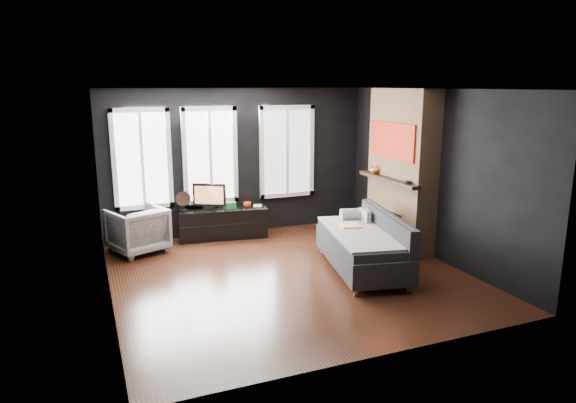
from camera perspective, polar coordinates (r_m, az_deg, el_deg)
name	(u,v)px	position (r m, az deg, el deg)	size (l,w,h in m)	color
floor	(289,275)	(7.68, 0.15, -8.19)	(5.00, 5.00, 0.00)	black
ceiling	(289,89)	(7.17, 0.16, 12.39)	(5.00, 5.00, 0.00)	white
wall_back	(239,162)	(9.64, -5.48, 4.40)	(5.00, 0.02, 2.70)	black
wall_left	(104,200)	(6.79, -19.78, 0.11)	(0.02, 5.00, 2.70)	black
wall_right	(434,175)	(8.55, 15.88, 2.89)	(0.02, 5.00, 2.70)	black
windows	(214,106)	(9.38, -8.22, 10.42)	(4.00, 0.16, 1.76)	white
fireplace	(402,170)	(8.91, 12.51, 3.46)	(0.70, 1.62, 2.70)	#93724C
sofa	(362,242)	(7.83, 8.23, -4.50)	(1.03, 2.06, 0.88)	black
stripe_pillow	(365,220)	(8.35, 8.53, -2.00)	(0.08, 0.33, 0.33)	gray
armchair	(137,228)	(8.93, -16.40, -2.83)	(0.82, 0.77, 0.85)	silver
media_console	(223,223)	(9.50, -7.26, -2.39)	(1.60, 0.50, 0.55)	black
monitor	(209,195)	(9.34, -8.73, 0.74)	(0.61, 0.13, 0.54)	black
desk_fan	(183,201)	(9.32, -11.57, 0.08)	(0.26, 0.26, 0.37)	#A0A0A0
mug	(247,204)	(9.47, -4.56, -0.26)	(0.13, 0.10, 0.13)	#DC430E
book	(253,201)	(9.55, -3.87, 0.09)	(0.15, 0.02, 0.21)	#A39C83
storage_box	(230,205)	(9.41, -6.50, -0.42)	(0.22, 0.14, 0.12)	#297733
mantel_vase	(375,169)	(9.16, 9.62, 3.60)	(0.17, 0.17, 0.17)	#C48A25
mantel_clock	(408,182)	(8.35, 13.18, 2.09)	(0.11, 0.11, 0.04)	black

